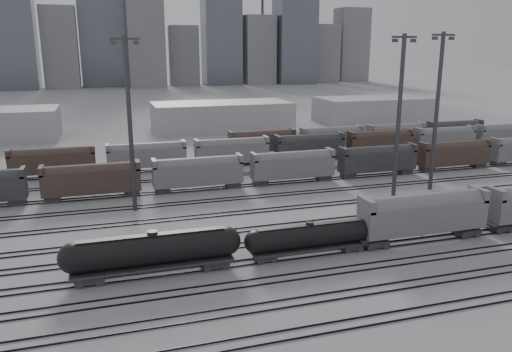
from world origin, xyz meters
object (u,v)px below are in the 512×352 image
object	(u,v)px
tank_car_b	(309,237)
hopper_car_a	(423,213)
light_mast_c	(399,115)
tank_car_a	(153,251)

from	to	relation	value
tank_car_b	hopper_car_a	distance (m)	15.11
tank_car_b	hopper_car_a	world-z (taller)	hopper_car_a
tank_car_b	light_mast_c	bearing A→B (deg)	37.09
tank_car_a	tank_car_b	distance (m)	17.61
light_mast_c	tank_car_b	bearing A→B (deg)	-142.91
tank_car_a	light_mast_c	world-z (taller)	light_mast_c
tank_car_b	hopper_car_a	size ratio (longest dim) A/B	0.94
tank_car_a	light_mast_c	xyz separation A→B (m)	(38.65, 15.91, 10.73)
tank_car_a	tank_car_b	bearing A→B (deg)	0.00
tank_car_a	hopper_car_a	xyz separation A→B (m)	(32.64, 0.00, 0.97)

